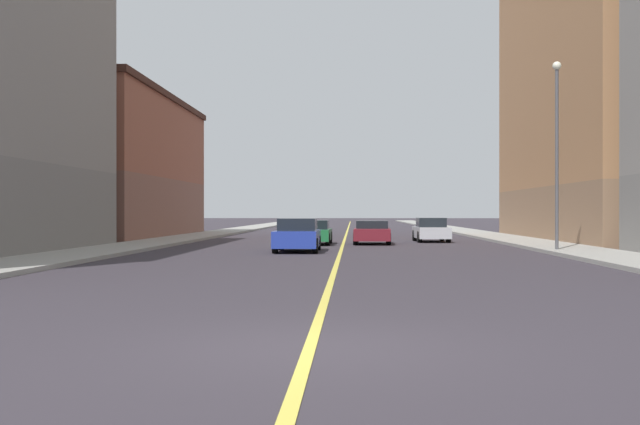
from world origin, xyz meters
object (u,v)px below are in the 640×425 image
Objects in this scene: building_left_mid at (636,43)px; car_blue at (298,236)px; car_silver at (431,230)px; car_green at (313,232)px; street_lamp_left_near at (557,137)px; car_maroon at (372,233)px; building_right_midblock at (87,167)px.

car_blue is at bearing -145.19° from building_left_mid.
car_silver is at bearing 58.48° from car_blue.
building_left_mid is 5.36× the size of car_green.
street_lamp_left_near is at bearing -71.03° from car_silver.
street_lamp_left_near is (-8.25, -13.83, -6.87)m from building_left_mid.
car_silver is (-12.27, -2.15, -11.05)m from building_left_mid.
building_left_mid is 5.64× the size of car_blue.
street_lamp_left_near is 1.95× the size of car_maroon.
building_left_mid is at bearing 19.19° from car_maroon.
building_left_mid is 35.43m from building_right_midblock.
car_blue is (15.38, -17.66, -4.05)m from building_right_midblock.
car_blue is 7.37m from car_green.
street_lamp_left_near is 1.82× the size of car_blue.
car_maroon is (3.38, 7.80, -0.08)m from car_blue.
car_green is at bearing 143.14° from street_lamp_left_near.
building_right_midblock reaches higher than car_blue.
car_green reaches higher than car_maroon.
street_lamp_left_near reaches higher than car_blue.
car_blue reaches higher than car_maroon.
building_left_mid is 17.51m from street_lamp_left_near.
car_green is 7.56m from car_silver.
car_green is at bearing -33.38° from building_right_midblock.
car_blue is 1.02× the size of car_silver.
car_blue is 13.04m from car_silver.
street_lamp_left_near is at bearing -120.81° from building_left_mid.
car_green is 1.08× the size of car_silver.
street_lamp_left_near reaches higher than car_green.
car_silver is at bearing 43.99° from car_maroon.
street_lamp_left_near is 13.87m from car_green.
building_left_mid is at bearing 34.81° from car_blue.
car_green is at bearing 88.06° from car_blue.
building_right_midblock is at bearing 131.06° from car_blue.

